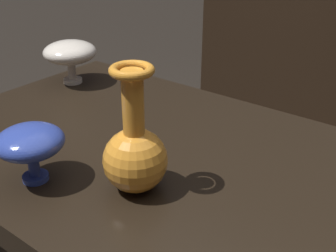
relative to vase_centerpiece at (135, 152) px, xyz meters
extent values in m
cube|color=black|center=(0.04, 0.12, -0.10)|extent=(1.20, 0.64, 0.05)
sphere|color=orange|center=(0.00, 0.00, -0.02)|extent=(0.11, 0.11, 0.11)
cylinder|color=orange|center=(0.00, 0.00, 0.08)|extent=(0.03, 0.03, 0.11)
torus|color=orange|center=(0.00, 0.00, 0.14)|extent=(0.07, 0.07, 0.01)
cylinder|color=silver|center=(-0.47, 0.27, -0.07)|extent=(0.05, 0.05, 0.01)
cylinder|color=silver|center=(-0.47, 0.27, -0.04)|extent=(0.02, 0.02, 0.05)
ellipsoid|color=silver|center=(-0.47, 0.27, 0.02)|extent=(0.14, 0.14, 0.06)
cylinder|color=#2D429E|center=(-0.16, -0.09, -0.07)|extent=(0.05, 0.05, 0.01)
cylinder|color=#2D429E|center=(-0.16, -0.09, -0.04)|extent=(0.02, 0.02, 0.04)
ellipsoid|color=#2D429E|center=(-0.16, -0.09, 0.01)|extent=(0.12, 0.12, 0.05)
camera|label=1|loc=(0.41, -0.45, 0.35)|focal=46.01mm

